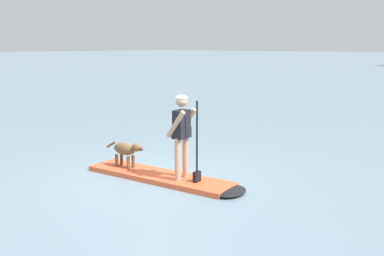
# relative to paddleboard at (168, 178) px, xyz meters

# --- Properties ---
(ground_plane) EXTENTS (400.00, 400.00, 0.00)m
(ground_plane) POSITION_rel_paddleboard_xyz_m (-0.23, -0.03, -0.05)
(ground_plane) COLOR slate
(paddleboard) EXTENTS (3.58, 1.22, 0.10)m
(paddleboard) POSITION_rel_paddleboard_xyz_m (0.00, 0.00, 0.00)
(paddleboard) COLOR #E55933
(paddleboard) RESTS_ON ground_plane
(person_paddler) EXTENTS (0.64, 0.52, 1.63)m
(person_paddler) POSITION_rel_paddleboard_xyz_m (0.35, 0.05, 1.00)
(person_paddler) COLOR tan
(person_paddler) RESTS_ON paddleboard
(dog) EXTENTS (1.02, 0.29, 0.56)m
(dog) POSITION_rel_paddleboard_xyz_m (-1.09, -0.15, 0.43)
(dog) COLOR brown
(dog) RESTS_ON paddleboard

